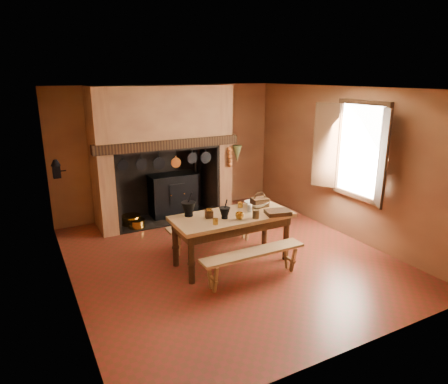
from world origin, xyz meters
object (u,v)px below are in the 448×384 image
object	(u,v)px
bench_front	(253,258)
wicker_basket	(260,202)
coffee_grinder	(209,213)
mixing_bowl	(256,204)
work_table	(232,223)
iron_range	(173,194)

from	to	relation	value
bench_front	wicker_basket	xyz separation A→B (m)	(0.62, 0.81, 0.57)
coffee_grinder	mixing_bowl	size ratio (longest dim) A/B	0.50
mixing_bowl	work_table	bearing A→B (deg)	-163.53
work_table	wicker_basket	size ratio (longest dim) A/B	6.90
work_table	wicker_basket	bearing A→B (deg)	13.04
bench_front	work_table	bearing A→B (deg)	90.00
iron_range	bench_front	bearing A→B (deg)	-89.98
bench_front	wicker_basket	world-z (taller)	wicker_basket
bench_front	mixing_bowl	distance (m)	1.14
work_table	mixing_bowl	world-z (taller)	mixing_bowl
wicker_basket	coffee_grinder	bearing A→B (deg)	-172.68
iron_range	work_table	xyz separation A→B (m)	(0.00, -2.64, 0.22)
work_table	wicker_basket	world-z (taller)	wicker_basket
work_table	coffee_grinder	world-z (taller)	coffee_grinder
iron_range	wicker_basket	distance (m)	2.61
iron_range	mixing_bowl	size ratio (longest dim) A/B	4.37
mixing_bowl	wicker_basket	world-z (taller)	wicker_basket
iron_range	coffee_grinder	xyz separation A→B (m)	(-0.38, -2.59, 0.42)
work_table	iron_range	bearing A→B (deg)	90.02
iron_range	mixing_bowl	xyz separation A→B (m)	(0.57, -2.47, 0.40)
coffee_grinder	work_table	bearing A→B (deg)	7.97
iron_range	wicker_basket	xyz separation A→B (m)	(0.62, -2.50, 0.44)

